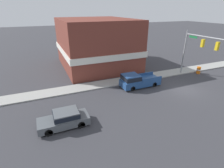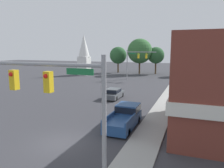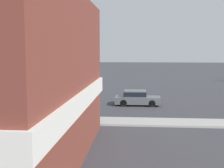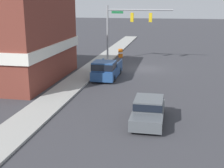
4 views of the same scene
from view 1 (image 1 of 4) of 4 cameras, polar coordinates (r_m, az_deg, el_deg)
ground_plane at (r=24.13m, az=22.72°, el=-1.79°), size 200.00×200.00×0.00m
sidewalk_curb at (r=27.98m, az=14.68°, el=2.88°), size 2.40×60.00×0.14m
near_signal_assembly at (r=27.34m, az=26.55°, el=11.09°), size 7.81×0.49×6.62m
car_lead at (r=16.01m, az=-15.20°, el=-10.84°), size 1.83×4.33×1.45m
pickup_truck_parked at (r=23.03m, az=8.19°, el=1.16°), size 2.05×5.24×1.82m
construction_barrel at (r=30.95m, az=26.43°, el=4.08°), size 0.60×0.60×1.09m
corner_brick_building at (r=31.21m, az=-5.21°, el=12.97°), size 14.23×11.88×8.01m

